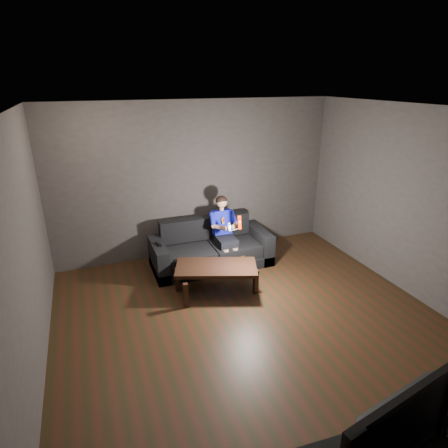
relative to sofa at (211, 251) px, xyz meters
name	(u,v)px	position (x,y,z in m)	size (l,w,h in m)	color
floor	(255,327)	(-0.03, -1.87, -0.25)	(5.00, 5.00, 0.00)	black
back_wall	(197,180)	(-0.03, 0.63, 1.10)	(5.00, 0.04, 2.70)	#36312F
front_wall	(445,384)	(-0.03, -4.37, 1.10)	(5.00, 0.04, 2.70)	#36312F
left_wall	(20,267)	(-2.53, -1.87, 1.10)	(0.04, 5.00, 2.70)	#36312F
right_wall	(422,207)	(2.47, -1.87, 1.10)	(0.04, 5.00, 2.70)	#36312F
ceiling	(264,111)	(-0.03, -1.87, 2.45)	(5.00, 5.00, 0.02)	silver
sofa	(211,251)	(0.00, 0.00, 0.00)	(2.00, 0.86, 0.77)	black
child	(224,227)	(0.23, -0.05, 0.44)	(0.46, 0.57, 1.14)	black
wii_remote_red	(239,222)	(0.31, -0.49, 0.66)	(0.06, 0.08, 0.22)	#BF2100
nunchuk_white	(229,227)	(0.15, -0.48, 0.61)	(0.06, 0.09, 0.15)	white
wii_remote_black	(158,244)	(-0.90, -0.07, 0.31)	(0.07, 0.17, 0.03)	black
coffee_table	(216,269)	(-0.21, -0.87, 0.12)	(1.32, 0.96, 0.43)	black
tv	(388,418)	(-0.15, -4.14, 0.63)	(1.19, 0.16, 0.69)	black
wii_console	(445,418)	(0.45, -4.14, 0.39)	(0.05, 0.15, 0.19)	white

